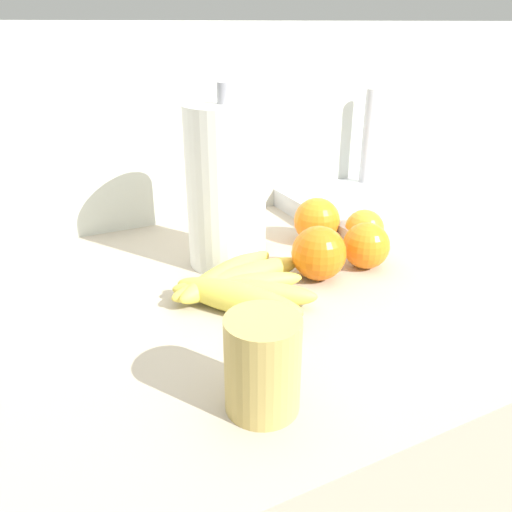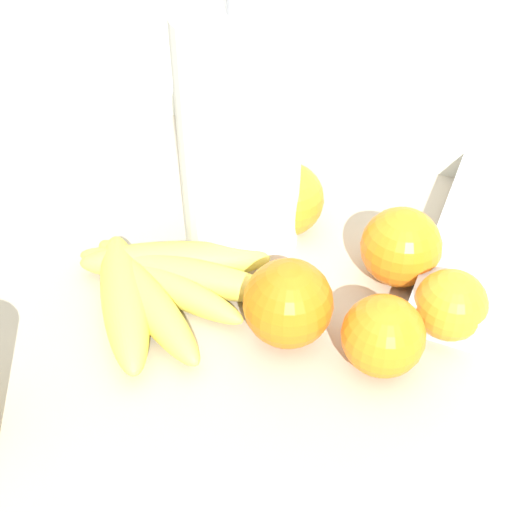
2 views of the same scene
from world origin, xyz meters
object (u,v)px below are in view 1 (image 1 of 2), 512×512
(orange_back_right, at_px, (317,221))
(orange_far_right, at_px, (240,227))
(orange_front, at_px, (320,254))
(sink_basin, at_px, (392,201))
(orange_center, at_px, (366,245))
(banana_bunch, at_px, (238,286))
(paper_towel_roll, at_px, (226,187))
(mug, at_px, (263,364))
(orange_back_left, at_px, (364,229))

(orange_back_right, height_order, orange_far_right, orange_far_right)
(orange_front, distance_m, sink_basin, 0.36)
(orange_center, relative_size, orange_far_right, 0.90)
(orange_front, bearing_deg, banana_bunch, -179.91)
(orange_back_right, height_order, paper_towel_roll, paper_towel_roll)
(orange_front, distance_m, orange_center, 0.09)
(orange_center, height_order, paper_towel_roll, paper_towel_roll)
(banana_bunch, relative_size, orange_center, 2.99)
(banana_bunch, xyz_separation_m, mug, (-0.07, -0.21, 0.03))
(orange_center, height_order, mug, mug)
(sink_basin, xyz_separation_m, mug, (-0.51, -0.41, 0.03))
(banana_bunch, distance_m, orange_back_left, 0.28)
(orange_back_right, distance_m, mug, 0.44)
(orange_center, xyz_separation_m, sink_basin, (0.21, 0.19, -0.02))
(banana_bunch, height_order, sink_basin, sink_basin)
(banana_bunch, bearing_deg, sink_basin, 23.99)
(orange_front, distance_m, mug, 0.30)
(orange_back_left, bearing_deg, sink_basin, 36.88)
(mug, bearing_deg, orange_far_right, 68.54)
(orange_back_left, distance_m, orange_far_right, 0.21)
(orange_back_right, relative_size, orange_center, 1.10)
(orange_front, height_order, orange_far_right, same)
(banana_bunch, relative_size, orange_far_right, 2.68)
(orange_front, distance_m, orange_back_left, 0.15)
(orange_back_left, distance_m, sink_basin, 0.21)
(mug, bearing_deg, orange_center, 36.68)
(orange_far_right, bearing_deg, paper_towel_roll, -138.55)
(orange_back_right, relative_size, sink_basin, 0.20)
(banana_bunch, distance_m, mug, 0.23)
(paper_towel_roll, bearing_deg, banana_bunch, -107.06)
(banana_bunch, height_order, mug, mug)
(banana_bunch, xyz_separation_m, orange_far_right, (0.08, 0.16, 0.02))
(orange_back_right, relative_size, orange_front, 0.98)
(paper_towel_roll, distance_m, mug, 0.36)
(orange_front, xyz_separation_m, orange_center, (0.09, 0.01, -0.00))
(sink_basin, bearing_deg, orange_back_right, -162.99)
(sink_basin, bearing_deg, banana_bunch, -156.01)
(paper_towel_roll, xyz_separation_m, sink_basin, (0.40, 0.07, -0.10))
(banana_bunch, height_order, orange_front, orange_front)
(orange_far_right, bearing_deg, orange_back_right, -12.33)
(banana_bunch, bearing_deg, orange_front, 0.09)
(paper_towel_roll, bearing_deg, sink_basin, 10.51)
(orange_center, height_order, orange_far_right, orange_far_right)
(orange_back_left, xyz_separation_m, orange_center, (-0.05, -0.06, 0.00))
(orange_far_right, xyz_separation_m, paper_towel_roll, (-0.04, -0.03, 0.08))
(orange_front, height_order, orange_back_left, orange_front)
(orange_back_left, relative_size, orange_far_right, 0.82)
(banana_bunch, xyz_separation_m, orange_back_right, (0.21, 0.13, 0.02))
(orange_back_right, bearing_deg, paper_towel_roll, -178.47)
(orange_far_right, height_order, paper_towel_roll, paper_towel_roll)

